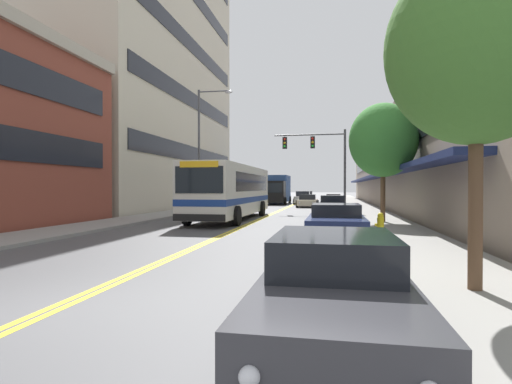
% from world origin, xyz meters
% --- Properties ---
extents(ground_plane, '(240.00, 240.00, 0.00)m').
position_xyz_m(ground_plane, '(0.00, 37.00, 0.00)').
color(ground_plane, '#4C4C4F').
extents(sidewalk_left, '(2.85, 106.00, 0.13)m').
position_xyz_m(sidewalk_left, '(-6.93, 37.00, 0.07)').
color(sidewalk_left, gray).
rests_on(sidewalk_left, ground_plane).
extents(sidewalk_right, '(2.85, 106.00, 0.13)m').
position_xyz_m(sidewalk_right, '(6.93, 37.00, 0.07)').
color(sidewalk_right, gray).
rests_on(sidewalk_right, ground_plane).
extents(centre_line, '(0.34, 106.00, 0.01)m').
position_xyz_m(centre_line, '(0.00, 37.00, 0.00)').
color(centre_line, yellow).
rests_on(centre_line, ground_plane).
extents(office_tower_left, '(12.08, 26.74, 30.18)m').
position_xyz_m(office_tower_left, '(-14.60, 30.46, 15.09)').
color(office_tower_left, beige).
rests_on(office_tower_left, ground_plane).
extents(storefront_row_right, '(9.10, 68.00, 8.13)m').
position_xyz_m(storefront_row_right, '(12.58, 37.00, 4.06)').
color(storefront_row_right, gray).
rests_on(storefront_row_right, ground_plane).
extents(city_bus, '(2.88, 11.80, 3.15)m').
position_xyz_m(city_bus, '(-1.67, 17.89, 1.78)').
color(city_bus, silver).
rests_on(city_bus, ground_plane).
extents(car_white_parked_left_near, '(2.18, 4.65, 1.41)m').
position_xyz_m(car_white_parked_left_near, '(-4.33, 29.75, 0.66)').
color(car_white_parked_left_near, white).
rests_on(car_white_parked_left_near, ground_plane).
extents(car_dark_grey_parked_right_foreground, '(1.99, 4.57, 1.31)m').
position_xyz_m(car_dark_grey_parked_right_foreground, '(4.29, -0.29, 0.62)').
color(car_dark_grey_parked_right_foreground, '#38383D').
rests_on(car_dark_grey_parked_right_foreground, ground_plane).
extents(car_red_parked_right_mid, '(2.10, 4.68, 1.13)m').
position_xyz_m(car_red_parked_right_mid, '(4.37, 42.29, 0.54)').
color(car_red_parked_right_mid, maroon).
rests_on(car_red_parked_right_mid, ground_plane).
extents(car_charcoal_parked_right_far, '(2.20, 4.23, 1.33)m').
position_xyz_m(car_charcoal_parked_right_far, '(4.28, 23.80, 0.62)').
color(car_charcoal_parked_right_far, '#232328').
rests_on(car_charcoal_parked_right_far, ground_plane).
extents(car_navy_parked_right_end, '(2.18, 4.74, 1.31)m').
position_xyz_m(car_navy_parked_right_end, '(4.39, 9.03, 0.62)').
color(car_navy_parked_right_end, '#19234C').
rests_on(car_navy_parked_right_end, ground_plane).
extents(car_champagne_moving_lead, '(2.05, 4.21, 1.23)m').
position_xyz_m(car_champagne_moving_lead, '(1.89, 33.78, 0.57)').
color(car_champagne_moving_lead, beige).
rests_on(car_champagne_moving_lead, ground_plane).
extents(car_silver_moving_second, '(2.00, 4.37, 1.48)m').
position_xyz_m(car_silver_moving_second, '(0.92, 40.78, 0.68)').
color(car_silver_moving_second, '#B7B7BC').
rests_on(car_silver_moving_second, ground_plane).
extents(car_beige_moving_third, '(1.99, 4.16, 1.38)m').
position_xyz_m(car_beige_moving_third, '(0.58, 54.23, 0.63)').
color(car_beige_moving_third, '#BCAD89').
rests_on(car_beige_moving_third, ground_plane).
extents(box_truck, '(2.81, 7.12, 3.33)m').
position_xyz_m(box_truck, '(-2.13, 40.94, 1.69)').
color(box_truck, black).
rests_on(box_truck, ground_plane).
extents(traffic_signal_mast, '(5.55, 0.38, 6.37)m').
position_xyz_m(traffic_signal_mast, '(3.32, 26.05, 4.52)').
color(traffic_signal_mast, '#47474C').
rests_on(traffic_signal_mast, ground_plane).
extents(street_lamp_left_far, '(2.60, 0.28, 9.01)m').
position_xyz_m(street_lamp_left_far, '(-4.96, 22.45, 5.32)').
color(street_lamp_left_far, '#47474C').
rests_on(street_lamp_left_far, ground_plane).
extents(street_tree_right_near, '(3.05, 3.05, 5.85)m').
position_xyz_m(street_tree_right_near, '(6.68, 2.13, 4.29)').
color(street_tree_right_near, brown).
rests_on(street_tree_right_near, sidewalk_right).
extents(street_tree_right_mid, '(3.46, 3.46, 6.12)m').
position_xyz_m(street_tree_right_mid, '(6.82, 16.13, 4.33)').
color(street_tree_right_mid, brown).
rests_on(street_tree_right_mid, sidewalk_right).
extents(fire_hydrant, '(0.32, 0.24, 0.87)m').
position_xyz_m(fire_hydrant, '(5.95, 9.45, 0.57)').
color(fire_hydrant, yellow).
rests_on(fire_hydrant, sidewalk_right).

